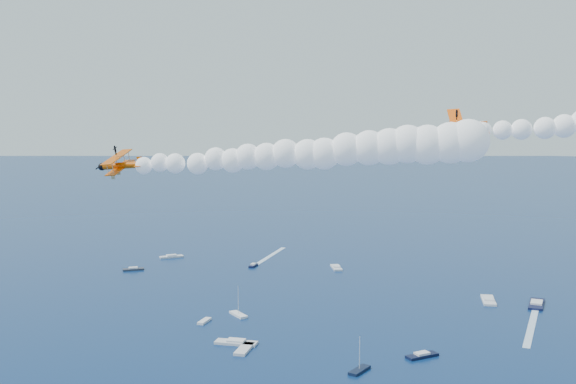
% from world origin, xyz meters
% --- Properties ---
extents(biplane_lead, '(9.38, 11.11, 8.46)m').
position_xyz_m(biplane_lead, '(24.88, 27.86, 58.78)').
color(biplane_lead, '#FF5305').
extents(biplane_trail, '(8.22, 9.54, 6.65)m').
position_xyz_m(biplane_trail, '(-19.74, 13.94, 53.89)').
color(biplane_trail, '#D75104').
extents(smoke_trail_trail, '(50.53, 21.28, 9.21)m').
position_xyz_m(smoke_trail_trail, '(4.99, 18.25, 55.76)').
color(smoke_trail_trail, white).
extents(spectator_boats, '(230.66, 175.00, 0.70)m').
position_xyz_m(spectator_boats, '(-11.93, 117.82, 0.35)').
color(spectator_boats, black).
rests_on(spectator_boats, ground).
extents(boat_wakes, '(112.66, 188.95, 0.04)m').
position_xyz_m(boat_wakes, '(-33.17, 127.70, 0.03)').
color(boat_wakes, white).
rests_on(boat_wakes, ground).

